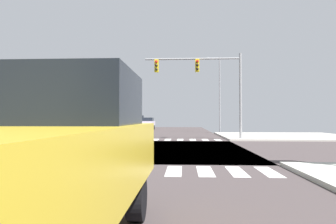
{
  "coord_description": "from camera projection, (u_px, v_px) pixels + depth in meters",
  "views": [
    {
      "loc": [
        3.59,
        -17.11,
        1.68
      ],
      "look_at": [
        2.3,
        6.69,
        2.22
      ],
      "focal_mm": 32.42,
      "sensor_mm": 36.0,
      "label": 1
    }
  ],
  "objects": [
    {
      "name": "ground",
      "position": [
        121.0,
        149.0,
        17.23
      ],
      "size": [
        90.0,
        90.0,
        0.05
      ],
      "color": "#443A3A"
    },
    {
      "name": "sidewalk_corner_ne",
      "position": [
        284.0,
        136.0,
        28.51
      ],
      "size": [
        12.0,
        12.0,
        0.14
      ],
      "color": "#B2ADA3",
      "rests_on": "ground"
    },
    {
      "name": "sidewalk_corner_nw",
      "position": [
        16.0,
        135.0,
        29.92
      ],
      "size": [
        12.0,
        12.0,
        0.14
      ],
      "color": "#B7AAA9",
      "rests_on": "ground"
    },
    {
      "name": "crosswalk_near",
      "position": [
        68.0,
        170.0,
        9.96
      ],
      "size": [
        13.5,
        2.0,
        0.01
      ],
      "color": "silver",
      "rests_on": "ground"
    },
    {
      "name": "crosswalk_far",
      "position": [
        137.0,
        140.0,
        24.53
      ],
      "size": [
        13.5,
        2.0,
        0.01
      ],
      "color": "silver",
      "rests_on": "ground"
    },
    {
      "name": "traffic_signal_mast",
      "position": [
        203.0,
        76.0,
        24.29
      ],
      "size": [
        7.73,
        0.55,
        6.92
      ],
      "color": "gray",
      "rests_on": "ground"
    },
    {
      "name": "street_lamp",
      "position": [
        218.0,
        88.0,
        36.12
      ],
      "size": [
        1.78,
        0.32,
        9.07
      ],
      "color": "gray",
      "rests_on": "ground"
    },
    {
      "name": "pickup_farside_1",
      "position": [
        139.0,
        121.0,
        57.46
      ],
      "size": [
        2.0,
        5.1,
        2.35
      ],
      "rotation": [
        0.0,
        0.0,
        3.14
      ],
      "color": "black",
      "rests_on": "ground"
    },
    {
      "name": "sedan_crossing_2",
      "position": [
        15.0,
        127.0,
        21.2
      ],
      "size": [
        4.3,
        1.8,
        1.88
      ],
      "rotation": [
        0.0,
        0.0,
        4.71
      ],
      "color": "black",
      "rests_on": "ground"
    },
    {
      "name": "pickup_trailing_3",
      "position": [
        47.0,
        152.0,
        3.51
      ],
      "size": [
        2.0,
        5.1,
        2.35
      ],
      "color": "black",
      "rests_on": "ground"
    },
    {
      "name": "sedan_middle_3",
      "position": [
        148.0,
        123.0,
        46.53
      ],
      "size": [
        1.8,
        4.3,
        1.88
      ],
      "rotation": [
        0.0,
        0.0,
        3.14
      ],
      "color": "black",
      "rests_on": "ground"
    }
  ]
}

